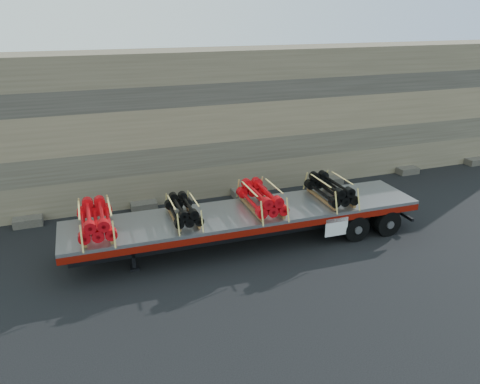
{
  "coord_description": "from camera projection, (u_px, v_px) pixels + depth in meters",
  "views": [
    {
      "loc": [
        -5.75,
        -15.74,
        8.71
      ],
      "look_at": [
        0.49,
        1.15,
        1.7
      ],
      "focal_mm": 35.0,
      "sensor_mm": 36.0,
      "label": 1
    }
  ],
  "objects": [
    {
      "name": "ground",
      "position": [
        239.0,
        243.0,
        18.77
      ],
      "size": [
        120.0,
        120.0,
        0.0
      ],
      "primitive_type": "plane",
      "color": "black",
      "rests_on": "ground"
    },
    {
      "name": "trailer",
      "position": [
        247.0,
        227.0,
        18.5
      ],
      "size": [
        14.1,
        3.02,
        1.4
      ],
      "primitive_type": null,
      "rotation": [
        0.0,
        0.0,
        -0.02
      ],
      "color": "#9B9DA2",
      "rests_on": "ground"
    },
    {
      "name": "bundle_midrear",
      "position": [
        261.0,
        199.0,
        18.27
      ],
      "size": [
        1.3,
        2.52,
        0.88
      ],
      "primitive_type": null,
      "rotation": [
        0.0,
        0.0,
        -0.02
      ],
      "color": "red",
      "rests_on": "trailer"
    },
    {
      "name": "rock_wall",
      "position": [
        194.0,
        123.0,
        23.19
      ],
      "size": [
        44.0,
        3.0,
        7.0
      ],
      "primitive_type": "cube",
      "color": "#7A6B54",
      "rests_on": "ground"
    },
    {
      "name": "bundle_midfront",
      "position": [
        183.0,
        211.0,
        17.35
      ],
      "size": [
        1.09,
        2.1,
        0.74
      ],
      "primitive_type": null,
      "rotation": [
        0.0,
        0.0,
        -0.02
      ],
      "color": "black",
      "rests_on": "trailer"
    },
    {
      "name": "bundle_front",
      "position": [
        96.0,
        220.0,
        16.38
      ],
      "size": [
        1.29,
        2.5,
        0.88
      ],
      "primitive_type": null,
      "rotation": [
        0.0,
        0.0,
        -0.02
      ],
      "color": "red",
      "rests_on": "trailer"
    },
    {
      "name": "bundle_rear",
      "position": [
        331.0,
        190.0,
        19.2
      ],
      "size": [
        1.26,
        2.45,
        0.86
      ],
      "primitive_type": null,
      "rotation": [
        0.0,
        0.0,
        -0.02
      ],
      "color": "black",
      "rests_on": "trailer"
    }
  ]
}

